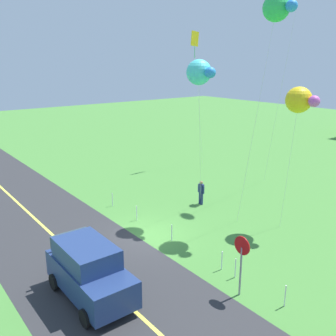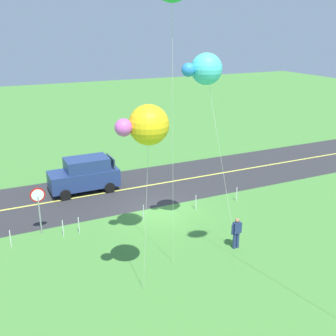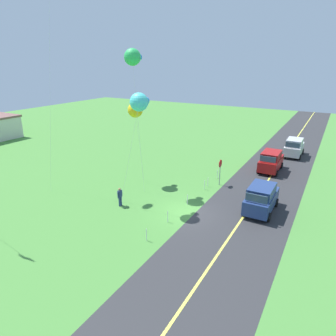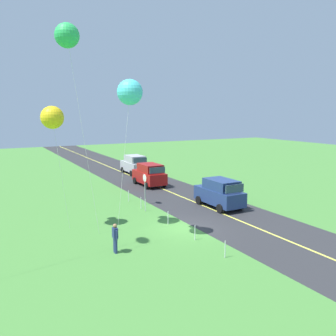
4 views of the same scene
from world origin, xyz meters
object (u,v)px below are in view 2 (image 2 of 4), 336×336
person_adult_near (236,232)px  kite_red_low (205,69)px  kite_yellow_high (147,125)px  car_suv_foreground (85,174)px  stop_sign (38,202)px

person_adult_near → kite_red_low: bearing=143.9°
kite_red_low → kite_yellow_high: size_ratio=1.18×
car_suv_foreground → kite_yellow_high: 13.63m
person_adult_near → car_suv_foreground: bearing=129.2°
person_adult_near → kite_red_low: size_ratio=0.17×
kite_yellow_high → stop_sign: bearing=-68.3°
car_suv_foreground → kite_yellow_high: bearing=87.3°
kite_red_low → kite_yellow_high: bearing=38.9°
stop_sign → kite_yellow_high: size_ratio=0.33×
car_suv_foreground → stop_sign: (3.56, 4.78, 0.65)m
stop_sign → kite_red_low: size_ratio=0.28×
person_adult_near → kite_red_low: (1.17, -1.43, 7.59)m
stop_sign → person_adult_near: bearing=146.4°
kite_red_low → stop_sign: bearing=-29.9°
person_adult_near → stop_sign: bearing=160.8°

